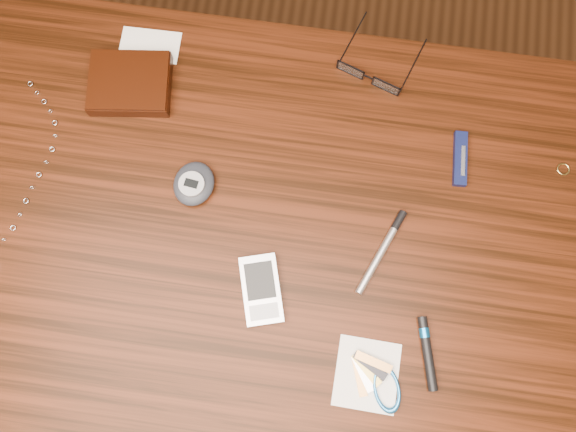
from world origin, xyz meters
name	(u,v)px	position (x,y,z in m)	size (l,w,h in m)	color
ground	(266,287)	(0.00, 0.00, 0.00)	(3.80, 3.80, 0.00)	#472814
desk	(251,247)	(0.00, 0.00, 0.65)	(1.00, 0.70, 0.75)	#341408
wallet_and_card	(130,83)	(-0.21, 0.21, 0.76)	(0.13, 0.16, 0.03)	black
eyeglasses	(370,75)	(0.15, 0.27, 0.76)	(0.14, 0.14, 0.02)	black
gold_ring	(563,169)	(0.46, 0.17, 0.75)	(0.02, 0.02, 0.00)	tan
pda_phone	(261,290)	(0.03, -0.08, 0.76)	(0.08, 0.11, 0.01)	#BABABF
pedometer	(194,184)	(-0.09, 0.06, 0.76)	(0.07, 0.08, 0.03)	#22252D
notepad_keys	(377,381)	(0.21, -0.18, 0.75)	(0.11, 0.10, 0.01)	white
pocket_knife	(460,159)	(0.30, 0.16, 0.76)	(0.02, 0.09, 0.01)	#0D0E3B
silver_pen	(385,245)	(0.20, 0.01, 0.76)	(0.06, 0.13, 0.01)	silver
black_blue_pen	(427,351)	(0.28, -0.13, 0.76)	(0.04, 0.10, 0.01)	black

